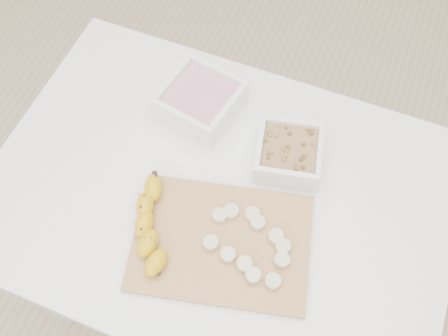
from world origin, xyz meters
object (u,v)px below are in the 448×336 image
at_px(bowl_yogurt, 200,101).
at_px(table, 219,210).
at_px(cutting_board, 221,242).
at_px(bowl_granola, 288,153).
at_px(banana, 151,226).

bearing_deg(bowl_yogurt, table, -56.88).
xyz_separation_m(bowl_yogurt, cutting_board, (0.17, -0.29, -0.03)).
bearing_deg(cutting_board, bowl_yogurt, 120.20).
relative_size(table, bowl_granola, 6.02).
xyz_separation_m(table, bowl_granola, (0.11, 0.13, 0.13)).
distance_m(bowl_granola, cutting_board, 0.24).
bearing_deg(banana, cutting_board, -4.03).
distance_m(bowl_yogurt, banana, 0.32).
relative_size(cutting_board, banana, 1.68).
distance_m(cutting_board, banana, 0.15).
relative_size(bowl_granola, banana, 0.78).
height_order(bowl_granola, banana, bowl_granola).
height_order(table, cutting_board, cutting_board).
height_order(cutting_board, banana, banana).
bearing_deg(bowl_granola, table, -130.76).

